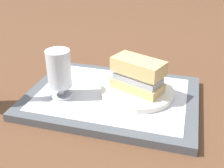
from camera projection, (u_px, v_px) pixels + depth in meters
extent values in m
plane|color=brown|center=(112.00, 101.00, 0.74)|extent=(3.00, 3.00, 0.00)
cube|color=#4C5156|center=(112.00, 97.00, 0.74)|extent=(0.44, 0.32, 0.02)
cube|color=silver|center=(112.00, 94.00, 0.73)|extent=(0.38, 0.27, 0.00)
cylinder|color=silver|center=(137.00, 92.00, 0.73)|extent=(0.19, 0.19, 0.01)
cube|color=tan|center=(137.00, 85.00, 0.72)|extent=(0.14, 0.11, 0.02)
cube|color=#9EA3A8|center=(138.00, 78.00, 0.71)|extent=(0.13, 0.10, 0.02)
cube|color=silver|center=(138.00, 74.00, 0.70)|extent=(0.12, 0.09, 0.01)
sphere|color=#47932D|center=(122.00, 65.00, 0.73)|extent=(0.04, 0.04, 0.04)
cube|color=tan|center=(138.00, 66.00, 0.69)|extent=(0.14, 0.11, 0.04)
cylinder|color=silver|center=(62.00, 95.00, 0.72)|extent=(0.06, 0.06, 0.01)
cylinder|color=silver|center=(61.00, 90.00, 0.71)|extent=(0.01, 0.01, 0.02)
cylinder|color=silver|center=(59.00, 69.00, 0.69)|extent=(0.06, 0.06, 0.09)
cylinder|color=gold|center=(60.00, 76.00, 0.70)|extent=(0.06, 0.06, 0.06)
cylinder|color=white|center=(58.00, 63.00, 0.68)|extent=(0.05, 0.05, 0.01)
cube|color=white|center=(95.00, 79.00, 0.80)|extent=(0.09, 0.07, 0.01)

